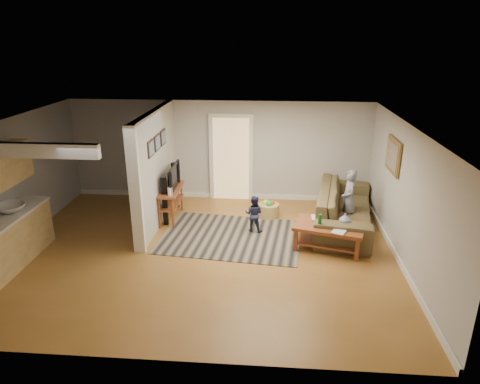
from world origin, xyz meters
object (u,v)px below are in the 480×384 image
toy_basket (269,210)px  toddler (254,231)px  coffee_table (330,230)px  speaker_right (175,185)px  child (346,226)px  speaker_left (165,201)px  sofa (343,225)px  tv_console (171,191)px

toy_basket → toddler: size_ratio=0.60×
coffee_table → speaker_right: size_ratio=1.30×
child → toddler: size_ratio=1.60×
toy_basket → toddler: (-0.31, -0.81, -0.18)m
speaker_right → speaker_left: bearing=-69.9°
speaker_right → toy_basket: size_ratio=2.35×
speaker_right → toddler: size_ratio=1.40×
child → toy_basket: bearing=-107.7°
speaker_left → speaker_right: speaker_right is taller
coffee_table → toddler: size_ratio=1.82×
speaker_right → child: (4.00, -0.81, -0.57)m
child → toddler: bearing=-83.3°
toddler → sofa: bearing=-155.4°
tv_console → child: size_ratio=0.91×
tv_console → toddler: bearing=-16.4°
tv_console → child: 4.00m
coffee_table → tv_console: tv_console is taller
sofa → toddler: (-1.98, -0.47, 0.00)m
tv_console → toy_basket: bearing=6.4°
toy_basket → child: size_ratio=0.37×
coffee_table → speaker_left: size_ratio=1.32×
toy_basket → child: child is taller
coffee_table → child: size_ratio=1.14×
tv_console → toy_basket: size_ratio=2.45×
coffee_table → speaker_right: (-3.49, 1.92, 0.17)m
toy_basket → toddler: bearing=-111.1°
speaker_right → child: size_ratio=0.88×
coffee_table → speaker_right: 3.98m
tv_console → speaker_left: 0.35m
coffee_table → toddler: 1.72m
speaker_left → child: bearing=-2.3°
tv_console → toy_basket: (2.22, 0.28, -0.50)m
toy_basket → speaker_left: bearing=-165.1°
sofa → tv_console: bearing=98.7°
sofa → coffee_table: (-0.45, -1.16, 0.40)m
speaker_right → child: bearing=8.7°
speaker_left → speaker_right: size_ratio=0.98×
child → speaker_right: bearing=-106.4°
tv_console → toddler: size_ratio=1.46×
sofa → toy_basket: 1.71m
tv_console → child: bearing=-2.4°
coffee_table → toy_basket: size_ratio=3.05×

